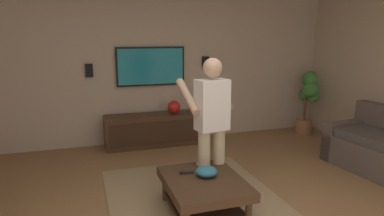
# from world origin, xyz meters

# --- Properties ---
(wall_back_tv) EXTENTS (0.10, 6.89, 2.69)m
(wall_back_tv) POSITION_xyz_m (3.19, 0.00, 1.34)
(wall_back_tv) COLOR #BCA893
(wall_back_tv) RESTS_ON ground
(area_rug) EXTENTS (2.61, 1.94, 0.01)m
(area_rug) POSITION_xyz_m (0.57, -0.00, 0.01)
(area_rug) COLOR #9E8460
(area_rug) RESTS_ON ground
(coffee_table) EXTENTS (1.00, 0.80, 0.40)m
(coffee_table) POSITION_xyz_m (0.37, -0.00, 0.30)
(coffee_table) COLOR #422B1C
(coffee_table) RESTS_ON ground
(media_console) EXTENTS (0.45, 1.70, 0.55)m
(media_console) POSITION_xyz_m (2.86, -0.00, 0.28)
(media_console) COLOR #422B1C
(media_console) RESTS_ON ground
(tv) EXTENTS (0.05, 1.19, 0.67)m
(tv) POSITION_xyz_m (3.10, -0.00, 1.35)
(tv) COLOR black
(person_standing) EXTENTS (0.60, 0.60, 1.64)m
(person_standing) POSITION_xyz_m (0.75, -0.22, 0.93)
(person_standing) COLOR #C6B793
(person_standing) RESTS_ON ground
(potted_plant_tall) EXTENTS (0.49, 0.38, 1.21)m
(potted_plant_tall) POSITION_xyz_m (2.67, -2.94, 0.70)
(potted_plant_tall) COLOR #9E6B4C
(potted_plant_tall) RESTS_ON ground
(bowl) EXTENTS (0.23, 0.23, 0.11)m
(bowl) POSITION_xyz_m (0.42, -0.05, 0.45)
(bowl) COLOR teal
(bowl) RESTS_ON coffee_table
(remote_white) EXTENTS (0.16, 0.07, 0.02)m
(remote_white) POSITION_xyz_m (0.71, -0.09, 0.41)
(remote_white) COLOR white
(remote_white) RESTS_ON coffee_table
(remote_black) EXTENTS (0.06, 0.15, 0.02)m
(remote_black) POSITION_xyz_m (0.55, 0.14, 0.41)
(remote_black) COLOR black
(remote_black) RESTS_ON coffee_table
(vase_round) EXTENTS (0.22, 0.22, 0.22)m
(vase_round) POSITION_xyz_m (2.83, -0.33, 0.66)
(vase_round) COLOR red
(vase_round) RESTS_ON media_console
(wall_speaker_left) EXTENTS (0.06, 0.12, 0.22)m
(wall_speaker_left) POSITION_xyz_m (3.11, -1.01, 1.38)
(wall_speaker_left) COLOR black
(wall_speaker_right) EXTENTS (0.06, 0.12, 0.22)m
(wall_speaker_right) POSITION_xyz_m (3.11, 1.03, 1.31)
(wall_speaker_right) COLOR black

